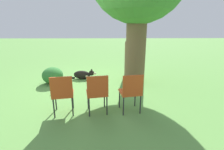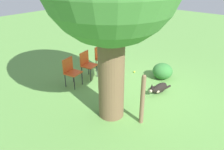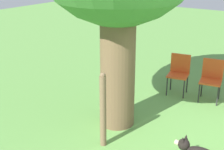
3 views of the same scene
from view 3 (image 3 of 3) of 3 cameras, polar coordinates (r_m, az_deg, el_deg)
The scene contains 4 objects.
ground_plane at distance 5.52m, azimuth 11.67°, elevation -11.72°, with size 30.00×30.00×0.00m, color #609947.
fence_post at distance 5.00m, azimuth -1.65°, elevation -6.39°, with size 0.10×0.10×1.28m.
red_chair_1 at distance 7.02m, azimuth 17.73°, elevation -0.38°, with size 0.49×0.51×0.90m.
red_chair_2 at distance 7.21m, azimuth 12.14°, elevation 0.68°, with size 0.49×0.51×0.90m.
Camera 3 is at (-4.40, -1.68, 2.89)m, focal length 50.00 mm.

